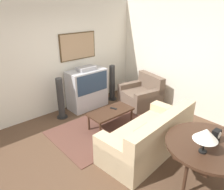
{
  "coord_description": "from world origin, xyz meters",
  "views": [
    {
      "loc": [
        -2.19,
        -2.68,
        2.66
      ],
      "look_at": [
        0.72,
        0.62,
        0.75
      ],
      "focal_mm": 35.0,
      "sensor_mm": 36.0,
      "label": 1
    }
  ],
  "objects_px": {
    "console_table": "(209,147)",
    "speaker_tower_right": "(112,84)",
    "mantel_clock": "(216,136)",
    "table_lamp": "(206,135)",
    "armchair": "(141,96)",
    "tv": "(87,88)",
    "speaker_tower_left": "(61,99)",
    "couch": "(149,137)",
    "coffee_table": "(111,113)"
  },
  "relations": [
    {
      "from": "couch",
      "to": "mantel_clock",
      "type": "relative_size",
      "value": 9.92
    },
    {
      "from": "couch",
      "to": "speaker_tower_right",
      "type": "relative_size",
      "value": 1.97
    },
    {
      "from": "armchair",
      "to": "mantel_clock",
      "type": "relative_size",
      "value": 5.38
    },
    {
      "from": "console_table",
      "to": "speaker_tower_left",
      "type": "relative_size",
      "value": 1.24
    },
    {
      "from": "mantel_clock",
      "to": "speaker_tower_left",
      "type": "bearing_deg",
      "value": 101.95
    },
    {
      "from": "console_table",
      "to": "speaker_tower_right",
      "type": "xyz_separation_m",
      "value": [
        1.05,
        3.34,
        -0.19
      ]
    },
    {
      "from": "coffee_table",
      "to": "speaker_tower_left",
      "type": "xyz_separation_m",
      "value": [
        -0.62,
        1.12,
        0.13
      ]
    },
    {
      "from": "tv",
      "to": "coffee_table",
      "type": "height_order",
      "value": "tv"
    },
    {
      "from": "mantel_clock",
      "to": "table_lamp",
      "type": "bearing_deg",
      "value": 179.8
    },
    {
      "from": "tv",
      "to": "table_lamp",
      "type": "relative_size",
      "value": 3.02
    },
    {
      "from": "console_table",
      "to": "table_lamp",
      "type": "bearing_deg",
      "value": -175.09
    },
    {
      "from": "tv",
      "to": "speaker_tower_left",
      "type": "height_order",
      "value": "tv"
    },
    {
      "from": "table_lamp",
      "to": "armchair",
      "type": "bearing_deg",
      "value": 57.21
    },
    {
      "from": "couch",
      "to": "speaker_tower_right",
      "type": "distance_m",
      "value": 2.52
    },
    {
      "from": "tv",
      "to": "armchair",
      "type": "height_order",
      "value": "tv"
    },
    {
      "from": "tv",
      "to": "coffee_table",
      "type": "xyz_separation_m",
      "value": [
        -0.21,
        -1.19,
        -0.17
      ]
    },
    {
      "from": "coffee_table",
      "to": "console_table",
      "type": "height_order",
      "value": "console_table"
    },
    {
      "from": "mantel_clock",
      "to": "couch",
      "type": "bearing_deg",
      "value": 97.51
    },
    {
      "from": "couch",
      "to": "speaker_tower_left",
      "type": "distance_m",
      "value": 2.35
    },
    {
      "from": "table_lamp",
      "to": "mantel_clock",
      "type": "height_order",
      "value": "table_lamp"
    },
    {
      "from": "mantel_clock",
      "to": "speaker_tower_right",
      "type": "xyz_separation_m",
      "value": [
        0.93,
        3.37,
        -0.35
      ]
    },
    {
      "from": "couch",
      "to": "mantel_clock",
      "type": "xyz_separation_m",
      "value": [
        0.14,
        -1.09,
        0.52
      ]
    },
    {
      "from": "tv",
      "to": "speaker_tower_right",
      "type": "bearing_deg",
      "value": -4.41
    },
    {
      "from": "speaker_tower_right",
      "to": "table_lamp",
      "type": "bearing_deg",
      "value": -111.07
    },
    {
      "from": "table_lamp",
      "to": "coffee_table",
      "type": "bearing_deg",
      "value": 83.23
    },
    {
      "from": "speaker_tower_left",
      "to": "speaker_tower_right",
      "type": "distance_m",
      "value": 1.65
    },
    {
      "from": "armchair",
      "to": "console_table",
      "type": "relative_size",
      "value": 0.86
    },
    {
      "from": "coffee_table",
      "to": "console_table",
      "type": "relative_size",
      "value": 0.81
    },
    {
      "from": "console_table",
      "to": "speaker_tower_left",
      "type": "xyz_separation_m",
      "value": [
        -0.6,
        3.34,
        -0.19
      ]
    },
    {
      "from": "coffee_table",
      "to": "speaker_tower_right",
      "type": "bearing_deg",
      "value": 47.44
    },
    {
      "from": "couch",
      "to": "console_table",
      "type": "height_order",
      "value": "couch"
    },
    {
      "from": "armchair",
      "to": "table_lamp",
      "type": "xyz_separation_m",
      "value": [
        -1.64,
        -2.55,
        0.74
      ]
    },
    {
      "from": "console_table",
      "to": "mantel_clock",
      "type": "height_order",
      "value": "mantel_clock"
    },
    {
      "from": "table_lamp",
      "to": "tv",
      "type": "bearing_deg",
      "value": 82.15
    },
    {
      "from": "tv",
      "to": "armchair",
      "type": "bearing_deg",
      "value": -37.09
    },
    {
      "from": "speaker_tower_left",
      "to": "coffee_table",
      "type": "bearing_deg",
      "value": -61.17
    },
    {
      "from": "coffee_table",
      "to": "console_table",
      "type": "distance_m",
      "value": 2.24
    },
    {
      "from": "couch",
      "to": "coffee_table",
      "type": "relative_size",
      "value": 1.96
    },
    {
      "from": "couch",
      "to": "speaker_tower_right",
      "type": "xyz_separation_m",
      "value": [
        1.08,
        2.27,
        0.17
      ]
    },
    {
      "from": "table_lamp",
      "to": "mantel_clock",
      "type": "xyz_separation_m",
      "value": [
        0.36,
        -0.0,
        -0.18
      ]
    },
    {
      "from": "couch",
      "to": "armchair",
      "type": "height_order",
      "value": "couch"
    },
    {
      "from": "armchair",
      "to": "speaker_tower_right",
      "type": "relative_size",
      "value": 1.07
    },
    {
      "from": "mantel_clock",
      "to": "armchair",
      "type": "bearing_deg",
      "value": 63.34
    },
    {
      "from": "coffee_table",
      "to": "couch",
      "type": "bearing_deg",
      "value": -92.44
    },
    {
      "from": "armchair",
      "to": "speaker_tower_left",
      "type": "xyz_separation_m",
      "value": [
        -1.99,
        0.82,
        0.2
      ]
    },
    {
      "from": "tv",
      "to": "speaker_tower_right",
      "type": "relative_size",
      "value": 1.1
    },
    {
      "from": "couch",
      "to": "mantel_clock",
      "type": "distance_m",
      "value": 1.22
    },
    {
      "from": "couch",
      "to": "speaker_tower_right",
      "type": "bearing_deg",
      "value": -120.6
    },
    {
      "from": "table_lamp",
      "to": "speaker_tower_left",
      "type": "relative_size",
      "value": 0.37
    },
    {
      "from": "speaker_tower_left",
      "to": "speaker_tower_right",
      "type": "xyz_separation_m",
      "value": [
        1.65,
        0.0,
        0.0
      ]
    }
  ]
}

